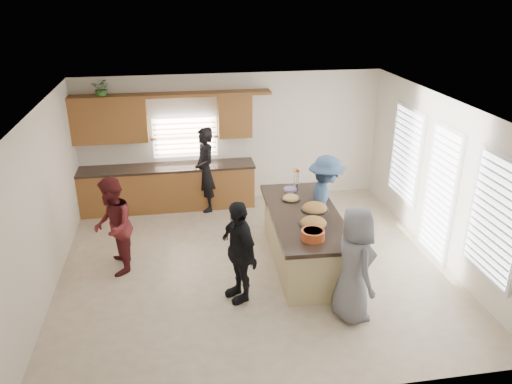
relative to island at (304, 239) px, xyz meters
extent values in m
plane|color=beige|center=(-0.86, 0.02, -0.45)|extent=(6.50, 6.50, 0.00)
cube|color=silver|center=(-0.86, 3.02, 0.95)|extent=(6.50, 0.02, 2.80)
cube|color=silver|center=(-0.86, -2.98, 0.95)|extent=(6.50, 0.02, 2.80)
cube|color=silver|center=(-4.11, 0.02, 0.95)|extent=(0.02, 6.00, 2.80)
cube|color=silver|center=(2.39, 0.02, 0.95)|extent=(0.02, 6.00, 2.80)
cube|color=white|center=(-0.86, 0.02, 2.35)|extent=(6.50, 6.00, 0.02)
cube|color=brown|center=(-2.29, 2.71, 0.00)|extent=(3.65, 0.62, 0.90)
cube|color=black|center=(-2.29, 2.71, 0.47)|extent=(3.70, 0.65, 0.05)
cube|color=brown|center=(-3.36, 2.84, 1.50)|extent=(1.50, 0.36, 0.90)
cube|color=brown|center=(-0.81, 2.84, 1.50)|extent=(0.70, 0.36, 0.90)
cube|color=brown|center=(-2.09, 2.84, 1.98)|extent=(4.05, 0.40, 0.06)
cube|color=brown|center=(-1.86, 2.98, 1.02)|extent=(1.35, 0.08, 0.85)
cube|color=white|center=(2.36, 1.32, 0.97)|extent=(0.06, 1.10, 1.75)
cube|color=white|center=(2.36, -0.08, 0.72)|extent=(0.06, 0.85, 2.25)
cube|color=white|center=(2.36, -1.58, 0.97)|extent=(0.06, 1.10, 1.75)
cube|color=tan|center=(0.00, 0.00, -0.01)|extent=(1.10, 2.54, 0.88)
cube|color=black|center=(0.00, 0.00, 0.46)|extent=(1.25, 2.74, 0.07)
cube|color=black|center=(0.00, 0.00, -0.41)|extent=(1.01, 2.45, 0.08)
cylinder|color=black|center=(0.03, -0.44, 0.51)|extent=(0.47, 0.47, 0.02)
ellipsoid|color=#B07837|center=(0.03, -0.44, 0.53)|extent=(0.42, 0.42, 0.19)
cylinder|color=black|center=(0.20, 0.11, 0.51)|extent=(0.48, 0.48, 0.02)
ellipsoid|color=#B07837|center=(0.20, 0.11, 0.53)|extent=(0.43, 0.43, 0.19)
cylinder|color=black|center=(-0.10, 0.59, 0.51)|extent=(0.33, 0.33, 0.02)
ellipsoid|color=#E1B260|center=(-0.10, 0.59, 0.53)|extent=(0.30, 0.30, 0.13)
cylinder|color=#B84921|center=(-0.11, -0.90, 0.57)|extent=(0.36, 0.36, 0.15)
cylinder|color=beige|center=(-0.11, -0.90, 0.63)|extent=(0.30, 0.30, 0.04)
cylinder|color=white|center=(0.37, -1.13, 0.55)|extent=(0.08, 0.08, 0.11)
cylinder|color=#A480BA|center=(-0.02, 1.01, 0.52)|extent=(0.25, 0.25, 0.04)
cylinder|color=silver|center=(0.10, 1.02, 0.57)|extent=(0.12, 0.12, 0.15)
imported|color=#3A742E|center=(-3.43, 2.84, 2.15)|extent=(0.43, 0.39, 0.40)
imported|color=black|center=(-1.50, 2.49, 0.45)|extent=(0.59, 0.75, 1.81)
imported|color=maroon|center=(-3.16, 0.26, 0.38)|extent=(0.69, 0.86, 1.67)
imported|color=black|center=(-1.23, -0.85, 0.36)|extent=(0.71, 1.03, 1.63)
imported|color=#344E72|center=(0.52, 0.54, 0.42)|extent=(0.80, 1.21, 1.75)
imported|color=slate|center=(0.32, -1.57, 0.41)|extent=(0.64, 0.90, 1.73)
camera|label=1|loc=(-2.04, -7.33, 4.09)|focal=35.00mm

